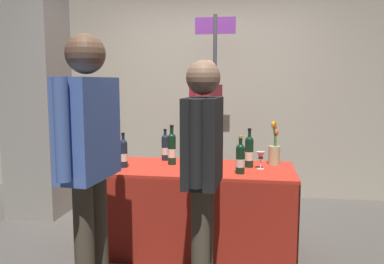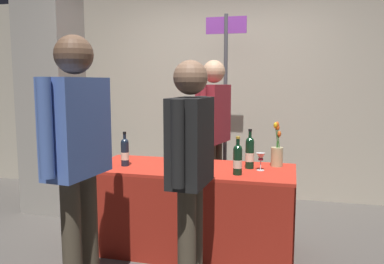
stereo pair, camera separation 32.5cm
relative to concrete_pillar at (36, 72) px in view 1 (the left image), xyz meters
name	(u,v)px [view 1 (the left image)]	position (x,y,z in m)	size (l,w,h in m)	color
ground_plane	(192,249)	(1.79, -0.69, -1.55)	(12.00, 12.00, 0.00)	#514C47
back_partition	(213,96)	(1.79, 1.09, -0.28)	(6.97, 0.12, 2.54)	#B2A893
concrete_pillar	(36,72)	(0.00, 0.00, 0.00)	(0.55, 0.55, 3.10)	gray
tasting_table	(192,192)	(1.79, -0.69, -1.04)	(1.71, 0.72, 0.73)	red
featured_wine_bottle	(172,148)	(1.60, -0.60, -0.68)	(0.07, 0.07, 0.35)	black
display_bottle_0	(240,158)	(2.20, -0.86, -0.70)	(0.07, 0.07, 0.30)	black
display_bottle_1	(123,153)	(1.22, -0.78, -0.70)	(0.07, 0.07, 0.30)	#192333
display_bottle_2	(165,147)	(1.51, -0.43, -0.70)	(0.07, 0.07, 0.29)	#192333
display_bottle_3	(206,155)	(1.93, -0.86, -0.69)	(0.08, 0.08, 0.32)	black
display_bottle_4	(249,151)	(2.27, -0.61, -0.69)	(0.07, 0.07, 0.33)	black
wine_glass_near_vendor	(197,158)	(1.85, -0.73, -0.73)	(0.08, 0.08, 0.13)	silver
wine_glass_mid	(261,156)	(2.37, -0.67, -0.72)	(0.07, 0.07, 0.15)	silver
flower_vase	(274,152)	(2.49, -0.47, -0.71)	(0.10, 0.10, 0.38)	tan
vendor_presenter	(206,125)	(1.83, 0.06, -0.55)	(0.30, 0.59, 1.66)	#4C4233
taster_foreground_right	(203,161)	(1.98, -1.45, -0.61)	(0.23, 0.57, 1.58)	#4C4233
taster_foreground_left	(89,148)	(1.32, -1.69, -0.50)	(0.25, 0.63, 1.73)	#4C4233
booth_signpost	(215,93)	(1.87, 0.52, -0.23)	(0.45, 0.04, 2.19)	#47474C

